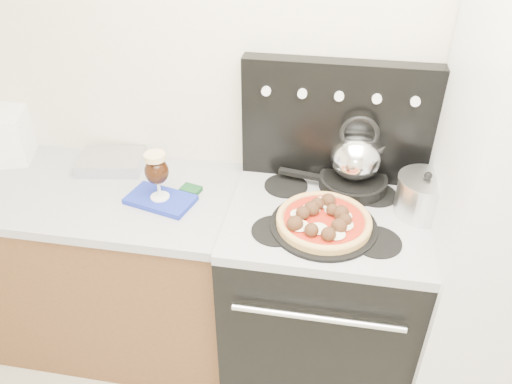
% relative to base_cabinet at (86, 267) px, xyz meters
% --- Properties ---
extents(room_shell, '(3.52, 3.01, 2.52)m').
position_rel_base_cabinet_xyz_m(room_shell, '(1.02, -0.91, 0.82)').
color(room_shell, '#B4AF98').
rests_on(room_shell, ground).
extents(base_cabinet, '(1.45, 0.60, 0.86)m').
position_rel_base_cabinet_xyz_m(base_cabinet, '(0.00, 0.00, 0.00)').
color(base_cabinet, brown).
rests_on(base_cabinet, ground).
extents(countertop, '(1.48, 0.63, 0.04)m').
position_rel_base_cabinet_xyz_m(countertop, '(0.00, 0.00, 0.45)').
color(countertop, '#AAAAB0').
rests_on(countertop, base_cabinet).
extents(stove_body, '(0.76, 0.65, 0.88)m').
position_rel_base_cabinet_xyz_m(stove_body, '(1.10, -0.02, 0.01)').
color(stove_body, black).
rests_on(stove_body, ground).
extents(cooktop, '(0.76, 0.65, 0.04)m').
position_rel_base_cabinet_xyz_m(cooktop, '(1.10, -0.02, 0.47)').
color(cooktop, '#ADADB2').
rests_on(cooktop, stove_body).
extents(backguard, '(0.76, 0.08, 0.50)m').
position_rel_base_cabinet_xyz_m(backguard, '(1.10, 0.25, 0.74)').
color(backguard, black).
rests_on(backguard, cooktop).
extents(foil_sheet, '(0.31, 0.25, 0.06)m').
position_rel_base_cabinet_xyz_m(foil_sheet, '(0.14, 0.17, 0.50)').
color(foil_sheet, white).
rests_on(foil_sheet, countertop).
extents(oven_mitt, '(0.29, 0.21, 0.02)m').
position_rel_base_cabinet_xyz_m(oven_mitt, '(0.44, -0.05, 0.48)').
color(oven_mitt, '#1A2BA3').
rests_on(oven_mitt, countertop).
extents(beer_glass, '(0.11, 0.11, 0.20)m').
position_rel_base_cabinet_xyz_m(beer_glass, '(0.44, -0.05, 0.59)').
color(beer_glass, black).
rests_on(beer_glass, oven_mitt).
extents(pizza_pan, '(0.43, 0.43, 0.01)m').
position_rel_base_cabinet_xyz_m(pizza_pan, '(1.09, -0.12, 0.50)').
color(pizza_pan, black).
rests_on(pizza_pan, cooktop).
extents(pizza, '(0.43, 0.43, 0.05)m').
position_rel_base_cabinet_xyz_m(pizza, '(1.09, -0.12, 0.53)').
color(pizza, tan).
rests_on(pizza, pizza_pan).
extents(skillet, '(0.32, 0.32, 0.05)m').
position_rel_base_cabinet_xyz_m(skillet, '(1.20, 0.16, 0.51)').
color(skillet, black).
rests_on(skillet, cooktop).
extents(tea_kettle, '(0.26, 0.26, 0.23)m').
position_rel_base_cabinet_xyz_m(tea_kettle, '(1.20, 0.16, 0.65)').
color(tea_kettle, silver).
rests_on(tea_kettle, skillet).
extents(stock_pot, '(0.25, 0.25, 0.15)m').
position_rel_base_cabinet_xyz_m(stock_pot, '(1.45, 0.03, 0.56)').
color(stock_pot, silver).
rests_on(stock_pot, cooktop).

